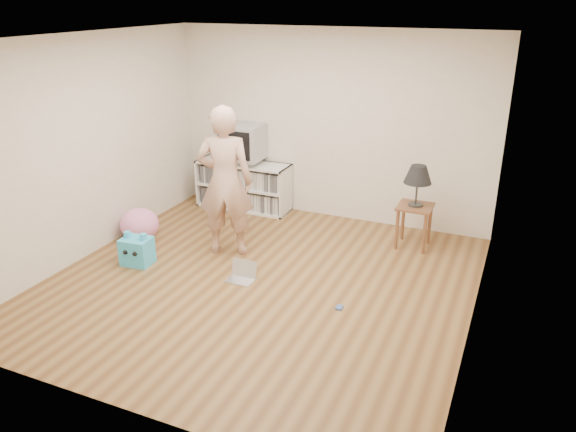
% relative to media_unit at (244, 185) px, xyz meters
% --- Properties ---
extents(ground, '(4.50, 4.50, 0.00)m').
position_rel_media_unit_xyz_m(ground, '(1.25, -2.04, -0.35)').
color(ground, brown).
rests_on(ground, ground).
extents(walls, '(4.52, 4.52, 2.60)m').
position_rel_media_unit_xyz_m(walls, '(1.25, -2.04, 0.95)').
color(walls, silver).
rests_on(walls, ground).
extents(ceiling, '(4.50, 4.50, 0.01)m').
position_rel_media_unit_xyz_m(ceiling, '(1.25, -2.04, 2.25)').
color(ceiling, white).
rests_on(ceiling, walls).
extents(media_unit, '(1.40, 0.45, 0.70)m').
position_rel_media_unit_xyz_m(media_unit, '(0.00, 0.00, 0.00)').
color(media_unit, white).
rests_on(media_unit, ground).
extents(dvd_deck, '(0.45, 0.35, 0.07)m').
position_rel_media_unit_xyz_m(dvd_deck, '(0.00, -0.02, 0.39)').
color(dvd_deck, gray).
rests_on(dvd_deck, media_unit).
extents(crt_tv, '(0.60, 0.53, 0.50)m').
position_rel_media_unit_xyz_m(crt_tv, '(0.00, -0.02, 0.67)').
color(crt_tv, '#A3A3A9').
rests_on(crt_tv, dvd_deck).
extents(side_table, '(0.42, 0.42, 0.55)m').
position_rel_media_unit_xyz_m(side_table, '(2.59, -0.39, 0.07)').
color(side_table, brown).
rests_on(side_table, ground).
extents(table_lamp, '(0.34, 0.34, 0.52)m').
position_rel_media_unit_xyz_m(table_lamp, '(2.59, -0.39, 0.59)').
color(table_lamp, '#333333').
rests_on(table_lamp, side_table).
extents(person, '(0.77, 0.63, 1.83)m').
position_rel_media_unit_xyz_m(person, '(0.53, -1.46, 0.56)').
color(person, '#D0A38E').
rests_on(person, ground).
extents(laptop, '(0.30, 0.24, 0.21)m').
position_rel_media_unit_xyz_m(laptop, '(1.03, -2.03, -0.29)').
color(laptop, silver).
rests_on(laptop, ground).
extents(playing_cards, '(0.07, 0.09, 0.02)m').
position_rel_media_unit_xyz_m(playing_cards, '(2.24, -2.20, -0.34)').
color(playing_cards, '#405EAB').
rests_on(playing_cards, ground).
extents(plush_blue, '(0.37, 0.32, 0.40)m').
position_rel_media_unit_xyz_m(plush_blue, '(-0.29, -2.19, -0.18)').
color(plush_blue, '#33BBFF').
rests_on(plush_blue, ground).
extents(plush_pink, '(0.65, 0.65, 0.42)m').
position_rel_media_unit_xyz_m(plush_pink, '(-0.70, -1.59, -0.14)').
color(plush_pink, pink).
rests_on(plush_pink, ground).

